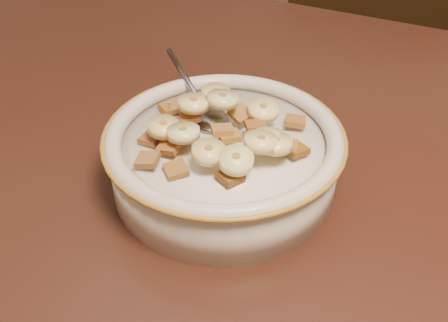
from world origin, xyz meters
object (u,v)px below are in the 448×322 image
at_px(chair, 350,52).
at_px(spoon, 210,119).
at_px(cereal_bowl, 224,163).
at_px(table, 216,152).

xyz_separation_m(chair, spoon, (0.00, -0.82, 0.29)).
xyz_separation_m(chair, cereal_bowl, (0.03, -0.84, 0.26)).
xyz_separation_m(cereal_bowl, spoon, (-0.03, 0.02, 0.03)).
height_order(table, spoon, spoon).
bearing_deg(chair, table, -108.44).
height_order(cereal_bowl, spoon, spoon).
height_order(table, chair, chair).
xyz_separation_m(table, cereal_bowl, (0.04, -0.07, 0.05)).
bearing_deg(cereal_bowl, spoon, 138.06).
distance_m(chair, spoon, 0.87).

